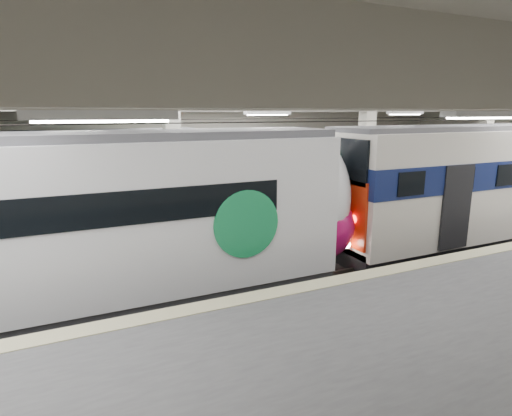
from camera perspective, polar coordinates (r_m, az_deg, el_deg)
station_hall at (r=11.44m, az=9.94°, el=3.77°), size 36.00×24.00×5.75m
modern_emu at (r=11.49m, az=-14.85°, el=-1.66°), size 14.02×2.89×4.51m
older_rer at (r=18.73m, az=28.36°, el=3.13°), size 13.69×3.02×4.51m
far_train at (r=16.79m, az=-29.82°, el=1.61°), size 13.65×3.40×4.34m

